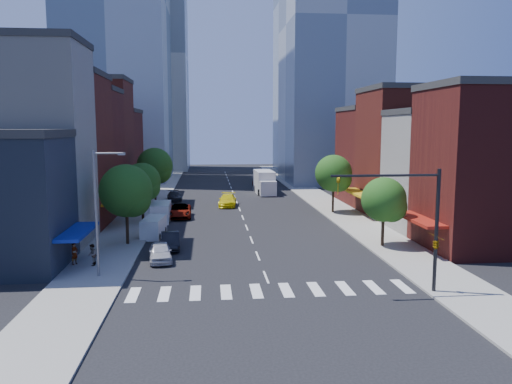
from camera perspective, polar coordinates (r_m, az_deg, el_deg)
ground at (r=36.53m, az=1.16°, el=-9.71°), size 220.00×220.00×0.00m
sidewalk_left at (r=75.90m, az=-11.84°, el=-0.82°), size 5.00×120.00×0.15m
sidewalk_right at (r=77.23m, az=6.93°, el=-0.57°), size 5.00×120.00×0.15m
crosswalk at (r=33.70m, az=1.76°, el=-11.20°), size 19.00×3.00×0.01m
bldg_left_1 at (r=49.67m, az=-25.52°, el=4.68°), size 12.00×8.00×18.00m
bldg_left_2 at (r=57.77m, az=-22.61°, el=4.12°), size 12.00×9.00×16.00m
bldg_left_3 at (r=65.96m, az=-20.44°, el=4.13°), size 12.00×8.00×15.00m
bldg_left_4 at (r=74.16m, az=-18.79°, el=5.29°), size 12.00×9.00×17.00m
bldg_left_5 at (r=83.51m, az=-17.25°, el=4.18°), size 12.00×10.00×13.00m
bldg_right_0 at (r=48.36m, az=25.76°, el=2.23°), size 12.00×9.00×14.00m
bldg_right_1 at (r=55.85m, az=21.20°, el=2.04°), size 12.00×8.00×12.00m
bldg_right_2 at (r=63.89m, az=17.65°, el=4.16°), size 12.00×10.00×15.00m
bldg_right_3 at (r=73.23m, az=14.55°, el=3.86°), size 12.00×10.00×13.00m
tower_nw at (r=108.92m, az=-15.83°, el=20.03°), size 20.00×22.00×70.00m
tower_ne at (r=101.46m, az=8.75°, el=18.29°), size 18.00×20.00×60.00m
tower_far_e at (r=126.35m, az=7.99°, el=20.75°), size 22.00×22.00×80.00m
tower_far_w at (r=131.55m, az=-11.95°, el=14.81°), size 18.00×18.00×56.00m
traffic_signal at (r=33.92m, az=19.08°, el=-4.22°), size 7.24×2.24×8.00m
streetlight at (r=36.91m, az=-17.54°, el=-1.47°), size 2.25×0.25×9.00m
tree_left_near at (r=46.54m, az=-14.46°, el=-0.08°), size 4.80×4.80×7.30m
tree_left_mid at (r=57.40m, az=-12.76°, el=1.01°), size 4.20×4.20×6.65m
tree_left_far at (r=71.18m, az=-11.38°, el=2.81°), size 5.00×5.00×7.75m
tree_right_near at (r=45.88m, az=14.60°, el=-1.05°), size 4.00×4.00×6.20m
tree_right_far at (r=62.88m, az=9.00°, el=1.96°), size 4.60×4.60×7.20m
parked_car_front at (r=41.29m, az=-10.89°, el=-6.74°), size 2.30×4.58×1.50m
parked_car_second at (r=45.17m, az=-9.77°, el=-5.51°), size 1.94×4.58×1.47m
parked_car_third at (r=60.36m, az=-8.70°, el=-2.15°), size 2.80×5.82×1.60m
parked_car_rear at (r=74.16m, az=-9.32°, el=-0.48°), size 2.49×4.88×1.36m
cargo_van_near at (r=50.27m, az=-11.64°, el=-3.98°), size 2.23×4.65×1.92m
cargo_van_far at (r=58.20m, az=-10.79°, el=-2.29°), size 2.11×5.06×2.15m
taxi at (r=68.33m, az=-3.27°, el=-0.95°), size 2.78×5.79×1.63m
traffic_car_oncoming at (r=80.04m, az=0.82°, el=0.20°), size 1.87×4.28×1.37m
traffic_car_far at (r=92.55m, az=0.09°, el=1.20°), size 2.02×4.28×1.41m
box_truck at (r=81.46m, az=0.97°, el=1.07°), size 3.04×9.18×3.67m
pedestrian_near at (r=41.48m, az=-20.04°, el=-6.63°), size 0.68×0.75×1.73m
pedestrian_far at (r=40.73m, az=-18.22°, el=-6.84°), size 0.69×0.86×1.68m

